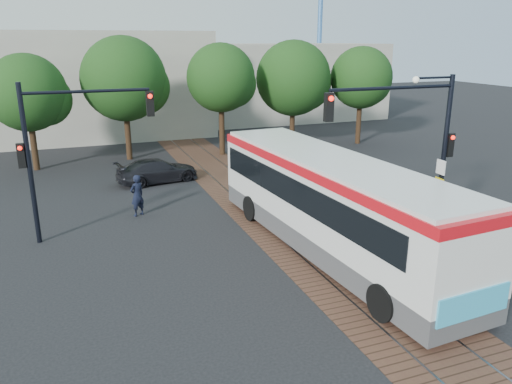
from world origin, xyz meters
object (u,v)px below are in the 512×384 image
city_bus (330,200)px  officer (137,195)px  signal_pole_main (419,133)px  traffic_island (432,229)px  parked_car (157,171)px  signal_pole_left (60,140)px

city_bus → officer: (-5.98, 6.28, -1.02)m
city_bus → signal_pole_main: (3.41, -0.24, 2.22)m
traffic_island → parked_car: (-8.58, 11.67, 0.31)m
traffic_island → signal_pole_left: bearing=159.6°
traffic_island → officer: (-10.35, 6.61, 0.59)m
city_bus → signal_pole_main: bearing=-8.0°
traffic_island → signal_pole_left: 14.50m
city_bus → officer: 8.73m
signal_pole_left → officer: (2.84, 1.72, -2.94)m
signal_pole_main → officer: bearing=145.2°
officer → parked_car: (1.77, 5.06, -0.28)m
traffic_island → officer: size_ratio=2.82×
signal_pole_left → parked_car: signal_pole_left is taller
city_bus → signal_pole_main: 4.08m
traffic_island → officer: 12.30m
traffic_island → officer: officer is taller
city_bus → parked_car: (-4.21, 11.34, -1.30)m
traffic_island → parked_car: size_ratio=1.19×
officer → signal_pole_main: bearing=115.6°
parked_car → city_bus: bearing=-169.6°
officer → traffic_island: bearing=117.8°
traffic_island → officer: bearing=147.4°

